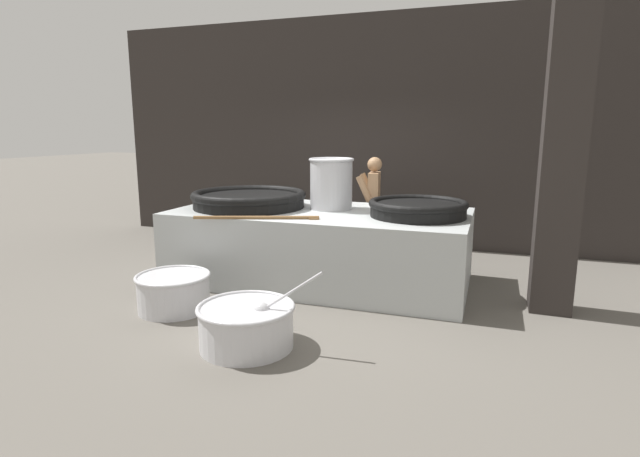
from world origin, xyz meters
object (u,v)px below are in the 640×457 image
(giant_wok_near, at_px, (249,199))
(giant_wok_far, at_px, (418,208))
(stock_pot, at_px, (331,183))
(cook, at_px, (373,205))
(prep_bowl_vegetables, at_px, (246,324))
(prep_bowl_meat, at_px, (174,290))

(giant_wok_near, xyz_separation_m, giant_wok_far, (2.24, 0.01, -0.01))
(stock_pot, xyz_separation_m, cook, (0.31, 1.10, -0.43))
(prep_bowl_vegetables, bearing_deg, giant_wok_far, 60.40)
(giant_wok_near, distance_m, stock_pot, 1.13)
(giant_wok_far, distance_m, prep_bowl_vegetables, 2.58)
(stock_pot, bearing_deg, giant_wok_near, -167.49)
(cook, relative_size, prep_bowl_meat, 1.92)
(stock_pot, height_order, prep_bowl_meat, stock_pot)
(stock_pot, height_order, cook, stock_pot)
(giant_wok_far, distance_m, prep_bowl_meat, 2.97)
(giant_wok_far, bearing_deg, giant_wok_near, -179.69)
(stock_pot, bearing_deg, giant_wok_far, -11.03)
(giant_wok_near, height_order, prep_bowl_meat, giant_wok_near)
(giant_wok_near, relative_size, cook, 0.98)
(giant_wok_far, bearing_deg, stock_pot, 168.97)
(stock_pot, bearing_deg, cook, 74.06)
(giant_wok_far, relative_size, stock_pot, 1.77)
(giant_wok_far, distance_m, stock_pot, 1.21)
(giant_wok_near, xyz_separation_m, stock_pot, (1.08, 0.24, 0.22))
(stock_pot, relative_size, cook, 0.43)
(giant_wok_far, height_order, cook, cook)
(cook, height_order, prep_bowl_vegetables, cook)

